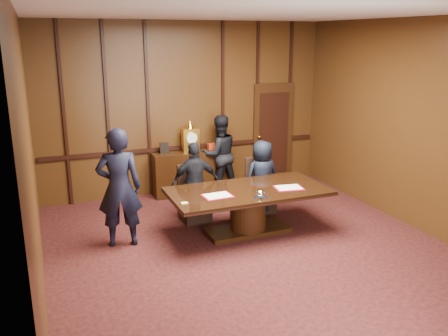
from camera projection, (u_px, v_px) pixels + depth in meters
name	position (u px, v px, depth m)	size (l,w,h in m)	color
room	(261.00, 142.00, 6.77)	(7.00, 7.04, 3.50)	black
sideboard	(191.00, 171.00, 9.87)	(1.60, 0.45, 1.54)	black
conference_table	(248.00, 204.00, 7.84)	(2.62, 1.32, 0.76)	black
folder_left	(217.00, 196.00, 7.44)	(0.47, 0.35, 0.02)	maroon
folder_right	(289.00, 188.00, 7.84)	(0.51, 0.40, 0.02)	maroon
inkstand	(260.00, 194.00, 7.36)	(0.20, 0.14, 0.12)	white
notepad	(184.00, 203.00, 7.12)	(0.10, 0.07, 0.01)	#F0E875
chair_left	(194.00, 204.00, 8.45)	(0.51, 0.51, 0.99)	black
chair_right	(260.00, 196.00, 8.92)	(0.54, 0.54, 0.99)	black
signatory_left	(195.00, 183.00, 8.27)	(0.84, 0.35, 1.44)	black
signatory_right	(262.00, 177.00, 8.75)	(0.67, 0.43, 1.37)	black
witness_left	(119.00, 188.00, 7.28)	(0.69, 0.45, 1.88)	black
witness_right	(219.00, 154.00, 9.84)	(0.80, 0.62, 1.64)	black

